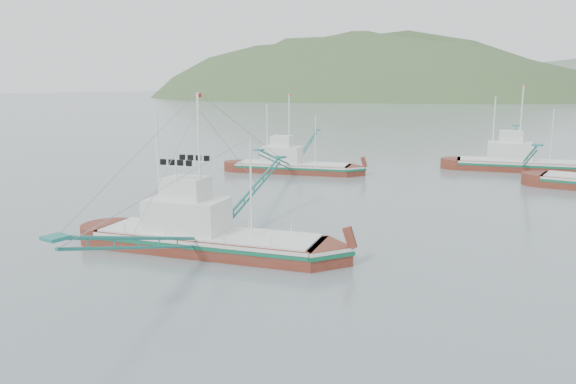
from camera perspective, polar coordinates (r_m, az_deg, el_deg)
The scene contains 5 objects.
ground at distance 32.50m, azimuth -6.02°, elevation -7.21°, with size 1200.00×1200.00×0.00m, color slate.
main_boat at distance 34.43m, azimuth -8.33°, elevation -2.82°, with size 14.64×25.10×10.37m.
bg_boat_far at distance 71.52m, azimuth 22.65°, elevation 3.62°, with size 15.21×26.00×10.78m.
bg_boat_left at distance 64.68m, azimuth 0.39°, elevation 3.63°, with size 13.70×23.33×9.72m.
headland_left at distance 432.65m, azimuth 6.86°, elevation 9.51°, with size 448.00×308.00×210.00m, color #3A542B.
Camera 1 is at (20.11, -23.46, 10.08)m, focal length 35.00 mm.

